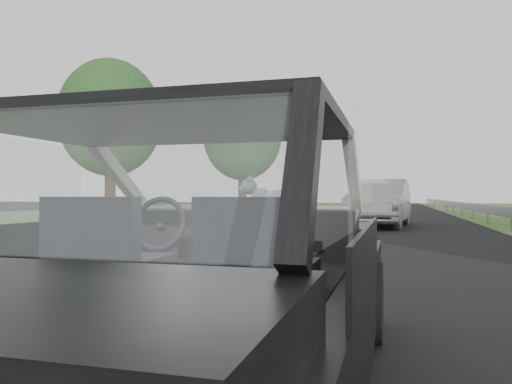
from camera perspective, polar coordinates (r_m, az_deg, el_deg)
The scene contains 9 objects.
subject_car at distance 2.73m, azimuth -6.59°, elevation -8.20°, with size 1.80×4.00×1.45m, color black.
dashboard at distance 3.30m, azimuth -2.46°, elevation -4.66°, with size 1.58×0.45×0.30m, color black.
driver_seat at distance 2.64m, azimuth -17.11°, elevation -5.07°, with size 0.50×0.72×0.42m, color #22232C.
passenger_seat at distance 2.31m, azimuth -0.06°, elevation -5.76°, with size 0.50×0.72×0.42m, color #22232C.
steering_wheel at distance 3.17m, azimuth -11.03°, elevation -3.56°, with size 0.36×0.36×0.04m, color black.
cat at distance 3.19m, azimuth 3.15°, elevation -0.77°, with size 0.51×0.16×0.23m, color gray.
other_car at distance 18.23m, azimuth 13.93°, elevation -1.18°, with size 2.01×5.08×1.67m, color #B7BBC0.
tree_5 at distance 24.77m, azimuth -16.32°, elevation 5.63°, with size 4.86×4.86×7.36m, color #193C16, non-canonical shape.
tree_6 at distance 31.29m, azimuth -1.58°, elevation 4.49°, with size 4.95×4.95×7.50m, color #193C16, non-canonical shape.
Camera 1 is at (1.02, -2.50, 1.10)m, focal length 35.00 mm.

